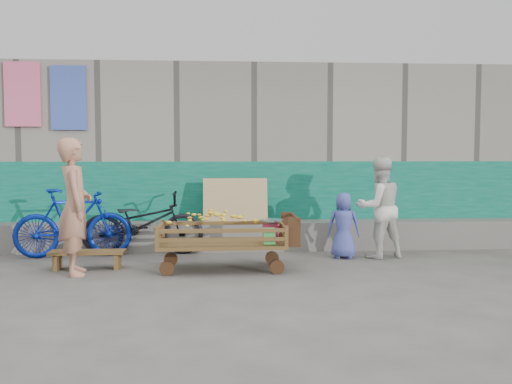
{
  "coord_description": "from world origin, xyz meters",
  "views": [
    {
      "loc": [
        -0.01,
        -6.62,
        1.54
      ],
      "look_at": [
        0.55,
        1.2,
        1.0
      ],
      "focal_mm": 40.0,
      "sensor_mm": 36.0,
      "label": 1
    }
  ],
  "objects": [
    {
      "name": "vendor_man",
      "position": [
        -1.78,
        0.67,
        0.86
      ],
      "size": [
        0.56,
        0.71,
        1.73
      ],
      "primitive_type": "imported",
      "rotation": [
        0.0,
        0.0,
        1.83
      ],
      "color": "tan",
      "rests_on": "ground"
    },
    {
      "name": "building_wall",
      "position": [
        -0.0,
        4.05,
        1.47
      ],
      "size": [
        12.0,
        3.5,
        3.0
      ],
      "color": "gray",
      "rests_on": "ground"
    },
    {
      "name": "child",
      "position": [
        1.86,
        1.53,
        0.48
      ],
      "size": [
        0.53,
        0.41,
        0.97
      ],
      "primitive_type": "imported",
      "rotation": [
        0.0,
        0.0,
        2.9
      ],
      "color": "#4550A8",
      "rests_on": "ground"
    },
    {
      "name": "bicycle_blue",
      "position": [
        -2.1,
        1.87,
        0.51
      ],
      "size": [
        1.74,
        0.69,
        1.02
      ],
      "primitive_type": "imported",
      "rotation": [
        0.0,
        0.0,
        1.7
      ],
      "color": "#092197",
      "rests_on": "ground"
    },
    {
      "name": "ground",
      "position": [
        0.0,
        0.0,
        0.0
      ],
      "size": [
        80.0,
        80.0,
        0.0
      ],
      "primitive_type": "plane",
      "color": "#4F4D48",
      "rests_on": "ground"
    },
    {
      "name": "banana_cart",
      "position": [
        0.04,
        0.81,
        0.53
      ],
      "size": [
        1.82,
        0.83,
        0.78
      ],
      "color": "brown",
      "rests_on": "ground"
    },
    {
      "name": "woman",
      "position": [
        2.38,
        1.54,
        0.74
      ],
      "size": [
        0.83,
        0.71,
        1.49
      ],
      "primitive_type": "imported",
      "rotation": [
        0.0,
        0.0,
        3.37
      ],
      "color": "silver",
      "rests_on": "ground"
    },
    {
      "name": "bench",
      "position": [
        -1.71,
        0.99,
        0.18
      ],
      "size": [
        0.98,
        0.29,
        0.25
      ],
      "color": "brown",
      "rests_on": "ground"
    },
    {
      "name": "bicycle_dark",
      "position": [
        -1.11,
        2.05,
        0.48
      ],
      "size": [
        1.83,
        0.67,
        0.95
      ],
      "primitive_type": "imported",
      "rotation": [
        0.0,
        0.0,
        1.59
      ],
      "color": "black",
      "rests_on": "ground"
    }
  ]
}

